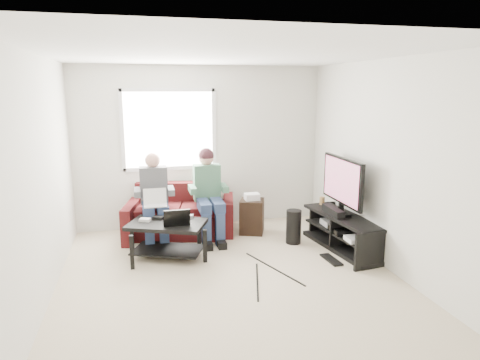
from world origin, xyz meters
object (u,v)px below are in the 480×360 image
tv (342,182)px  subwoofer (294,227)px  tv_stand (343,234)px  end_table (252,215)px  coffee_table (167,232)px  sofa (181,216)px

tv → subwoofer: size_ratio=2.20×
tv_stand → end_table: 1.46m
end_table → tv_stand: bearing=-42.4°
coffee_table → sofa: bearing=73.3°
sofa → coffee_table: 0.97m
sofa → end_table: (1.09, -0.21, -0.01)m
subwoofer → sofa: bearing=153.0°
sofa → subwoofer: sofa is taller
coffee_table → tv_stand: size_ratio=0.75×
tv_stand → tv: 0.74m
coffee_table → end_table: bearing=27.6°
sofa → end_table: size_ratio=2.85×
tv_stand → subwoofer: size_ratio=3.06×
coffee_table → subwoofer: 1.85m
sofa → subwoofer: size_ratio=3.63×
tv_stand → end_table: (-1.07, 0.98, 0.07)m
coffee_table → end_table: 1.55m
tv → end_table: (-1.07, 0.88, -0.66)m
tv → end_table: bearing=140.6°
tv → tv_stand: bearing=-88.5°
coffee_table → end_table: (1.37, 0.72, -0.08)m
tv_stand → tv: (-0.00, 0.10, 0.73)m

